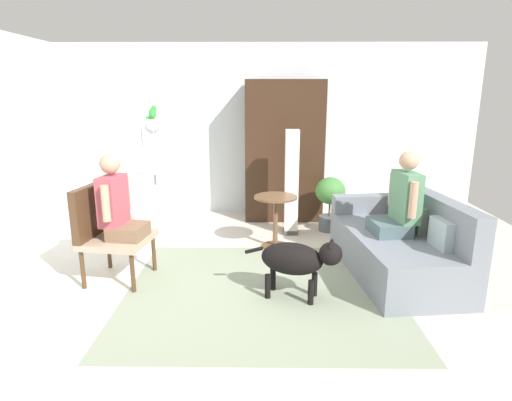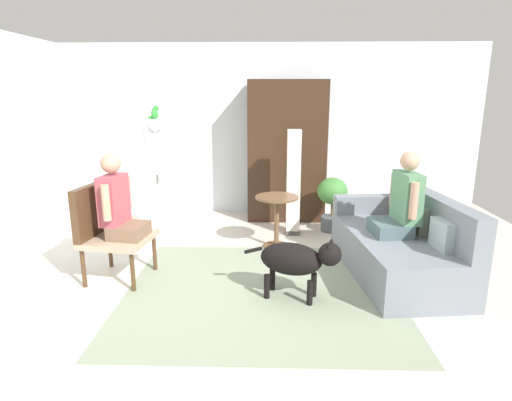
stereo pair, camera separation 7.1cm
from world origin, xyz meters
TOP-DOWN VIEW (x-y plane):
  - ground_plane at (0.00, 0.00)m, footprint 7.56×7.56m
  - back_wall at (0.00, 2.96)m, footprint 6.90×0.12m
  - area_rug at (0.06, -0.03)m, footprint 2.65×2.42m
  - couch at (1.55, 0.46)m, footprint 1.11×1.90m
  - armchair at (-1.56, 0.26)m, footprint 0.71×0.71m
  - person_on_couch at (1.51, 0.42)m, footprint 0.47×0.57m
  - person_on_armchair at (-1.40, 0.23)m, footprint 0.45×0.51m
  - round_end_table at (0.23, 1.21)m, footprint 0.53×0.53m
  - dog at (0.39, -0.16)m, footprint 0.90×0.47m
  - bird_cage_stand at (-1.37, 1.64)m, footprint 0.47×0.47m
  - parrot at (-1.35, 1.64)m, footprint 0.17×0.10m
  - potted_plant at (1.02, 1.90)m, footprint 0.42×0.42m
  - column_lamp at (0.46, 1.76)m, footprint 0.20×0.20m
  - armoire_cabinet at (0.40, 2.55)m, footprint 1.17×0.56m

SIDE VIEW (x-z plane):
  - ground_plane at x=0.00m, z-range 0.00..0.00m
  - area_rug at x=0.06m, z-range 0.00..0.01m
  - couch at x=1.55m, z-range -0.13..0.75m
  - dog at x=0.39m, z-range 0.08..0.71m
  - round_end_table at x=0.23m, z-range 0.10..0.77m
  - potted_plant at x=1.02m, z-range 0.09..0.86m
  - armchair at x=-1.56m, z-range 0.07..1.07m
  - column_lamp at x=0.46m, z-range -0.01..1.43m
  - person_on_couch at x=1.51m, z-range 0.36..1.24m
  - person_on_armchair at x=-1.40m, z-range 0.39..1.25m
  - bird_cage_stand at x=-1.37m, z-range 0.12..1.70m
  - armoire_cabinet at x=0.40m, z-range 0.00..2.10m
  - back_wall at x=0.00m, z-range 0.00..2.66m
  - parrot at x=-1.35m, z-range 1.57..1.75m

